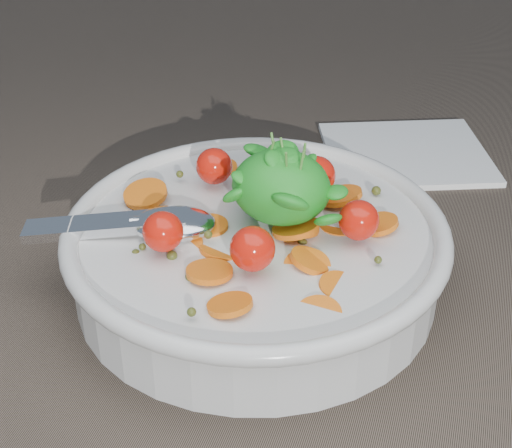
# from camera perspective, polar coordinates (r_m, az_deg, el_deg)

# --- Properties ---
(ground) EXTENTS (6.00, 6.00, 0.00)m
(ground) POSITION_cam_1_polar(r_m,az_deg,el_deg) (0.55, 1.82, -6.90)
(ground) COLOR brown
(ground) RESTS_ON ground
(bowl) EXTENTS (0.29, 0.27, 0.12)m
(bowl) POSITION_cam_1_polar(r_m,az_deg,el_deg) (0.56, 0.03, -1.94)
(bowl) COLOR silver
(bowl) RESTS_ON ground
(napkin) EXTENTS (0.19, 0.18, 0.01)m
(napkin) POSITION_cam_1_polar(r_m,az_deg,el_deg) (0.76, 10.87, 5.06)
(napkin) COLOR white
(napkin) RESTS_ON ground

